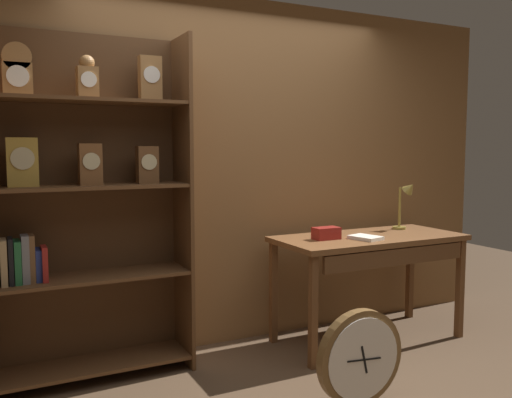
{
  "coord_description": "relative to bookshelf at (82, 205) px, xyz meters",
  "views": [
    {
      "loc": [
        -1.69,
        -2.41,
        1.49
      ],
      "look_at": [
        -0.16,
        0.64,
        1.16
      ],
      "focal_mm": 37.82,
      "sensor_mm": 36.0,
      "label": 1
    }
  ],
  "objects": [
    {
      "name": "back_wood_panel",
      "position": [
        1.16,
        0.21,
        0.17
      ],
      "size": [
        4.8,
        0.05,
        2.6
      ],
      "primitive_type": "cube",
      "color": "brown",
      "rests_on": "ground"
    },
    {
      "name": "workbench",
      "position": [
        2.07,
        -0.3,
        -0.4
      ],
      "size": [
        1.46,
        0.66,
        0.82
      ],
      "color": "brown",
      "rests_on": "ground"
    },
    {
      "name": "open_repair_manual",
      "position": [
        1.94,
        -0.39,
        -0.3
      ],
      "size": [
        0.21,
        0.25,
        0.02
      ],
      "primitive_type": "cube",
      "rotation": [
        0.0,
        0.0,
        0.27
      ],
      "color": "silver",
      "rests_on": "workbench"
    },
    {
      "name": "round_clock_large",
      "position": [
        1.3,
        -1.17,
        -0.83
      ],
      "size": [
        0.55,
        0.11,
        0.59
      ],
      "color": "brown",
      "rests_on": "ground"
    },
    {
      "name": "desk_lamp",
      "position": [
        2.54,
        -0.15,
        -0.06
      ],
      "size": [
        0.18,
        0.18,
        0.41
      ],
      "color": "olive",
      "rests_on": "workbench"
    },
    {
      "name": "toolbox_small",
      "position": [
        1.68,
        -0.26,
        -0.27
      ],
      "size": [
        0.19,
        0.11,
        0.09
      ],
      "primitive_type": "cube",
      "color": "maroon",
      "rests_on": "workbench"
    },
    {
      "name": "bookshelf",
      "position": [
        0.0,
        0.0,
        0.0
      ],
      "size": [
        1.26,
        0.38,
        2.22
      ],
      "color": "brown",
      "rests_on": "ground"
    }
  ]
}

